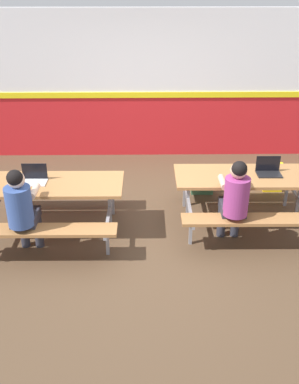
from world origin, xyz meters
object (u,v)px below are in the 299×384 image
(laptop_dark, at_px, (269,171))
(tote_bag_bright, at_px, (202,182))
(student_further, at_px, (235,197))
(backpack_dark, at_px, (273,177))
(laptop_silver, at_px, (34,179))
(student_nearer, at_px, (21,206))
(picnic_table_right, at_px, (245,186))
(picnic_table_left, at_px, (51,195))

(laptop_dark, distance_m, tote_bag_bright, 1.31)
(student_further, distance_m, tote_bag_bright, 1.59)
(laptop_dark, distance_m, backpack_dark, 1.22)
(laptop_silver, bearing_deg, laptop_dark, 3.88)
(laptop_dark, height_order, backpack_dark, laptop_dark)
(tote_bag_bright, bearing_deg, student_further, -82.77)
(student_nearer, distance_m, student_further, 2.54)
(student_further, bearing_deg, tote_bag_bright, 97.23)
(laptop_silver, bearing_deg, picnic_table_right, 3.58)
(tote_bag_bright, bearing_deg, picnic_table_left, -151.45)
(student_further, height_order, laptop_silver, student_further)
(picnic_table_left, relative_size, tote_bag_bright, 4.35)
(picnic_table_right, height_order, student_nearer, student_nearer)
(picnic_table_left, height_order, picnic_table_right, same)
(student_further, bearing_deg, backpack_dark, 59.64)
(picnic_table_right, xyz_separation_m, backpack_dark, (0.69, 1.04, -0.36))
(picnic_table_left, distance_m, student_further, 2.33)
(student_further, bearing_deg, laptop_dark, 47.03)
(picnic_table_right, bearing_deg, tote_bag_bright, 114.78)
(picnic_table_left, relative_size, picnic_table_right, 1.00)
(picnic_table_right, height_order, laptop_dark, laptop_dark)
(backpack_dark, distance_m, tote_bag_bright, 1.13)
(laptop_dark, xyz_separation_m, backpack_dark, (0.39, 1.01, -0.57))
(laptop_silver, distance_m, laptop_dark, 3.06)
(backpack_dark, bearing_deg, student_nearer, -152.42)
(laptop_dark, bearing_deg, student_further, -132.97)
(backpack_dark, height_order, tote_bag_bright, backpack_dark)
(tote_bag_bright, bearing_deg, picnic_table_right, -65.22)
(picnic_table_left, bearing_deg, picnic_table_right, 4.72)
(picnic_table_right, height_order, tote_bag_bright, picnic_table_right)
(picnic_table_left, xyz_separation_m, backpack_dark, (3.24, 1.26, -0.36))
(student_nearer, relative_size, student_further, 1.00)
(picnic_table_left, distance_m, student_nearer, 0.61)
(picnic_table_left, height_order, student_further, student_further)
(laptop_silver, bearing_deg, student_further, -8.71)
(picnic_table_left, bearing_deg, student_further, -8.51)
(picnic_table_right, height_order, student_further, student_further)
(picnic_table_left, distance_m, laptop_dark, 2.87)
(picnic_table_left, xyz_separation_m, tote_bag_bright, (2.11, 1.15, -0.38))
(student_further, relative_size, laptop_silver, 3.76)
(student_further, height_order, backpack_dark, student_further)
(picnic_table_left, bearing_deg, laptop_silver, 168.94)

